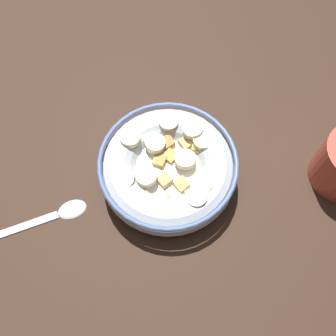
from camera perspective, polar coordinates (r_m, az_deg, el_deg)
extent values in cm
cube|color=#332116|center=(56.40, 0.00, -1.67)|extent=(131.37, 131.37, 2.00)
cylinder|color=#B2BCC6|center=(55.20, 0.00, -1.15)|extent=(9.97, 9.97, 0.60)
torus|color=#B2BCC6|center=(53.19, 0.00, -0.22)|extent=(18.13, 18.13, 5.00)
torus|color=#4C6699|center=(51.19, 0.00, 0.78)|extent=(18.19, 18.19, 0.60)
cylinder|color=white|center=(52.70, 0.00, 0.02)|extent=(15.13, 15.13, 0.40)
cube|color=tan|center=(54.89, -2.29, 5.58)|extent=(2.25, 2.22, 0.90)
cube|color=#B78947|center=(52.34, -1.46, 0.73)|extent=(2.00, 1.94, 0.93)
cube|color=#AD7F42|center=(53.58, -0.13, 3.73)|extent=(2.12, 2.08, 0.88)
cube|color=#AD7F42|center=(50.59, -3.44, -4.10)|extent=(1.78, 1.73, 0.86)
cube|color=tan|center=(52.90, 0.32, 1.72)|extent=(1.75, 1.72, 0.80)
cube|color=#B78947|center=(50.59, 3.24, -4.13)|extent=(2.32, 2.31, 0.93)
cube|color=tan|center=(53.80, 2.58, 3.57)|extent=(2.09, 2.12, 0.84)
cube|color=tan|center=(52.73, 6.77, 0.67)|extent=(1.94, 1.88, 0.92)
cube|color=tan|center=(53.52, 4.24, 3.04)|extent=(2.15, 2.11, 0.89)
cube|color=tan|center=(51.02, 5.33, -2.92)|extent=(2.26, 2.28, 0.92)
cube|color=tan|center=(52.58, 3.04, 1.30)|extent=(2.30, 2.31, 0.92)
cube|color=tan|center=(51.28, -0.48, -1.67)|extent=(2.05, 2.01, 0.87)
cube|color=tan|center=(51.25, 1.92, -2.28)|extent=(2.04, 1.99, 0.90)
cube|color=#AD7F42|center=(50.35, 0.38, -5.13)|extent=(2.01, 1.95, 0.92)
cube|color=#B78947|center=(53.13, -6.96, 1.56)|extent=(2.21, 2.24, 0.86)
cylinder|color=#F9EFC6|center=(52.72, -1.88, 3.54)|extent=(3.29, 3.32, 1.29)
cylinder|color=#F4EABC|center=(53.93, 0.05, 6.71)|extent=(3.08, 3.09, 1.46)
cylinder|color=#F9EFC6|center=(49.49, 4.04, -4.19)|extent=(3.94, 3.88, 1.26)
cylinder|color=#F4EABC|center=(50.59, -3.09, -1.14)|extent=(2.80, 2.78, 1.04)
cylinder|color=beige|center=(53.05, 5.02, 3.98)|extent=(3.56, 3.60, 1.10)
cylinder|color=#F4EABC|center=(50.42, 5.13, -1.89)|extent=(2.92, 2.90, 1.34)
cylinder|color=#F4EABC|center=(52.93, -5.15, 4.63)|extent=(2.94, 2.98, 1.18)
cylinder|color=beige|center=(50.76, -6.27, -1.59)|extent=(3.22, 3.24, 1.31)
cylinder|color=#F9EFC6|center=(51.68, 2.44, 1.23)|extent=(3.14, 3.15, 1.24)
cylinder|color=#F9EFC6|center=(53.46, 3.34, 5.70)|extent=(3.75, 3.72, 1.42)
ellipsoid|color=#B7B7BC|center=(54.93, -13.53, -5.64)|extent=(4.38, 4.69, 0.80)
cube|color=#B7B7BC|center=(56.45, -20.80, -8.08)|extent=(7.20, 9.81, 0.36)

